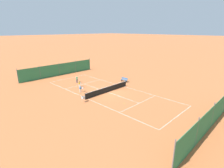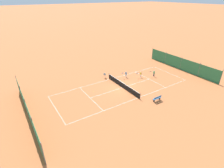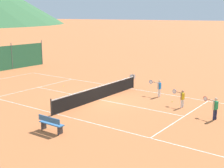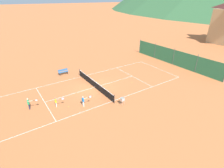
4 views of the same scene
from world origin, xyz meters
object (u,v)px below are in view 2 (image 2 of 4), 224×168
at_px(tennis_ball_service_box, 93,91).
at_px(courtside_bench, 157,98).
at_px(player_near_service, 141,74).
at_px(player_far_service, 126,74).
at_px(tennis_ball_alley_left, 134,77).
at_px(player_near_baseline, 154,73).
at_px(tennis_ball_by_net_left, 105,113).
at_px(tennis_net, 123,85).
at_px(ball_hopper, 105,75).

bearing_deg(tennis_ball_service_box, courtside_bench, -138.85).
xyz_separation_m(player_near_service, tennis_ball_service_box, (-0.08, 10.52, -0.64)).
height_order(player_far_service, tennis_ball_alley_left, player_far_service).
xyz_separation_m(player_near_baseline, tennis_ball_by_net_left, (-5.22, 14.54, -0.72)).
bearing_deg(tennis_ball_alley_left, tennis_net, 118.26).
distance_m(player_near_baseline, ball_hopper, 9.82).
height_order(player_far_service, player_near_service, player_far_service).
distance_m(player_far_service, player_near_service, 2.90).
bearing_deg(tennis_ball_alley_left, player_near_baseline, -118.76).
bearing_deg(tennis_ball_alley_left, player_near_service, -127.40).
height_order(tennis_net, player_near_service, player_near_service).
bearing_deg(player_near_baseline, ball_hopper, 60.66).
bearing_deg(ball_hopper, tennis_net, -173.96).
xyz_separation_m(tennis_net, tennis_ball_by_net_left, (-4.73, 6.54, -0.47)).
xyz_separation_m(tennis_net, ball_hopper, (5.30, 0.56, 0.16)).
height_order(player_far_service, tennis_ball_service_box, player_far_service).
xyz_separation_m(ball_hopper, courtside_bench, (-11.64, -2.44, -0.21)).
height_order(player_near_baseline, tennis_ball_service_box, player_near_baseline).
distance_m(player_near_service, courtside_bench, 8.76).
bearing_deg(player_near_service, player_near_baseline, -114.72).
height_order(tennis_net, player_near_baseline, player_near_baseline).
xyz_separation_m(player_far_service, ball_hopper, (2.13, 3.61, -0.07)).
bearing_deg(courtside_bench, player_near_baseline, -41.87).
relative_size(tennis_net, ball_hopper, 10.31).
bearing_deg(player_near_baseline, tennis_ball_service_box, 85.33).
height_order(player_near_service, tennis_ball_by_net_left, player_near_service).
bearing_deg(tennis_ball_by_net_left, player_near_baseline, -70.26).
relative_size(player_near_service, tennis_ball_service_box, 17.36).
relative_size(player_near_service, tennis_ball_alley_left, 17.36).
height_order(tennis_ball_service_box, courtside_bench, courtside_bench).
relative_size(player_near_baseline, tennis_ball_by_net_left, 19.63).
bearing_deg(courtside_bench, player_near_service, -24.46).
distance_m(tennis_ball_service_box, courtside_bench, 10.49).
distance_m(tennis_net, tennis_ball_alley_left, 5.12).
relative_size(player_near_baseline, courtside_bench, 0.86).
bearing_deg(ball_hopper, player_near_baseline, -119.34).
bearing_deg(player_near_baseline, courtside_bench, 138.13).
height_order(player_near_service, ball_hopper, player_near_service).
height_order(player_near_service, tennis_ball_service_box, player_near_service).
bearing_deg(ball_hopper, courtside_bench, -168.15).
height_order(player_near_baseline, player_near_service, player_near_baseline).
bearing_deg(ball_hopper, tennis_ball_service_box, 130.08).
xyz_separation_m(player_far_service, tennis_ball_service_box, (-1.62, 8.07, -0.69)).
bearing_deg(player_near_service, courtside_bench, 155.54).
distance_m(player_near_service, tennis_ball_by_net_left, 13.64).
bearing_deg(player_near_service, ball_hopper, 58.87).
relative_size(tennis_ball_service_box, ball_hopper, 0.07).
relative_size(tennis_ball_alley_left, courtside_bench, 0.04).
bearing_deg(player_near_service, player_far_service, 57.91).
distance_m(tennis_ball_by_net_left, courtside_bench, 8.58).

